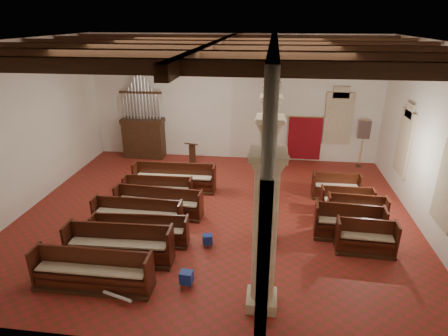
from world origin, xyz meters
TOP-DOWN VIEW (x-y plane):
  - floor at (0.00, 0.00)m, footprint 14.00×14.00m
  - ceiling at (0.00, 0.00)m, footprint 14.00×14.00m
  - wall_back at (0.00, 6.00)m, footprint 14.00×0.02m
  - wall_front at (0.00, -6.00)m, footprint 14.00×0.02m
  - wall_left at (-7.00, 0.00)m, footprint 0.02×12.00m
  - wall_right at (7.00, 0.00)m, footprint 0.02×12.00m
  - ceiling_beams at (0.00, 0.00)m, footprint 13.80×11.80m
  - arcade at (1.80, 0.00)m, footprint 0.90×11.90m
  - window_right_b at (6.98, 2.50)m, footprint 0.03×1.00m
  - window_back at (5.00, 5.98)m, footprint 1.00×0.03m
  - pipe_organ at (-4.50, 5.50)m, footprint 2.10×0.85m
  - lectern at (-1.80, 4.40)m, footprint 0.60×0.63m
  - dossal_curtain at (3.50, 5.92)m, footprint 1.80×0.07m
  - processional_banner at (6.16, 5.49)m, footprint 0.56×0.71m
  - hymnal_box_a at (-0.21, -4.01)m, footprint 0.36×0.30m
  - hymnal_box_b at (0.03, -2.11)m, footprint 0.35×0.31m
  - hymnal_box_c at (-1.26, -0.65)m, footprint 0.36×0.31m
  - tube_heater_a at (-1.81, -4.83)m, footprint 0.85×0.34m
  - tube_heater_b at (-2.34, -4.06)m, footprint 0.90×0.19m
  - nave_pew_0 at (-2.63, -4.39)m, footprint 3.17×0.74m
  - nave_pew_1 at (-2.38, -3.17)m, footprint 3.14×0.88m
  - nave_pew_2 at (-2.08, -2.22)m, footprint 3.05×0.84m
  - nave_pew_3 at (-2.53, -1.20)m, footprint 3.07×0.68m
  - nave_pew_4 at (-2.05, -0.35)m, footprint 3.23×0.90m
  - nave_pew_5 at (-2.41, 0.80)m, footprint 2.69×0.73m
  - nave_pew_6 at (-2.00, 1.78)m, footprint 3.38×0.82m
  - aisle_pew_0 at (4.83, -1.80)m, footprint 1.78×0.77m
  - aisle_pew_1 at (4.46, -1.06)m, footprint 2.20×0.90m
  - aisle_pew_2 at (4.92, 0.00)m, footprint 2.01×0.76m
  - aisle_pew_3 at (4.70, 0.67)m, footprint 1.85×0.65m
  - aisle_pew_4 at (4.50, 1.89)m, footprint 1.86×0.72m

SIDE VIEW (x-z plane):
  - floor at x=0.00m, z-range 0.00..0.00m
  - tube_heater_a at x=-1.81m, z-range 0.12..0.20m
  - tube_heater_b at x=-2.34m, z-range 0.12..0.20m
  - hymnal_box_b at x=0.03m, z-range 0.10..0.40m
  - hymnal_box_c at x=-1.26m, z-range 0.10..0.43m
  - hymnal_box_a at x=-0.21m, z-range 0.10..0.44m
  - nave_pew_2 at x=-2.08m, z-range -0.17..0.80m
  - nave_pew_5 at x=-2.41m, z-range -0.16..0.80m
  - nave_pew_3 at x=-2.53m, z-range -0.17..0.82m
  - aisle_pew_3 at x=4.70m, z-range -0.16..0.82m
  - aisle_pew_2 at x=4.92m, z-range -0.16..0.83m
  - aisle_pew_4 at x=4.50m, z-range -0.16..0.84m
  - nave_pew_4 at x=-2.05m, z-range -0.18..0.86m
  - aisle_pew_0 at x=4.83m, z-range -0.17..0.88m
  - nave_pew_0 at x=-2.63m, z-range -0.19..0.91m
  - nave_pew_6 at x=-2.00m, z-range -0.20..0.95m
  - nave_pew_1 at x=-2.38m, z-range -0.20..0.96m
  - aisle_pew_1 at x=4.46m, z-range -0.19..0.96m
  - lectern at x=-1.80m, z-range -0.11..1.16m
  - processional_banner at x=6.16m, z-range -0.41..2.02m
  - dossal_curtain at x=3.50m, z-range 0.08..2.25m
  - pipe_organ at x=-4.50m, z-range -0.83..3.57m
  - window_right_b at x=6.98m, z-range 1.10..3.30m
  - window_back at x=5.00m, z-range 1.10..3.30m
  - wall_back at x=0.00m, z-range 0.00..6.00m
  - wall_front at x=0.00m, z-range 0.00..6.00m
  - wall_left at x=-7.00m, z-range 0.00..6.00m
  - wall_right at x=7.00m, z-range 0.00..6.00m
  - arcade at x=1.80m, z-range 0.56..6.56m
  - ceiling_beams at x=0.00m, z-range 5.67..5.97m
  - ceiling at x=0.00m, z-range 6.00..6.00m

